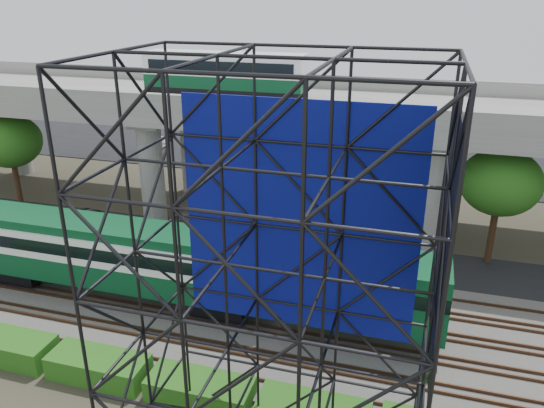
% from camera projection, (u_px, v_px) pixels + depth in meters
% --- Properties ---
extents(ground, '(140.00, 140.00, 0.00)m').
position_uv_depth(ground, '(216.00, 337.00, 27.18)').
color(ground, '#474233').
rests_on(ground, ground).
extents(ballast_bed, '(90.00, 12.00, 0.20)m').
position_uv_depth(ballast_bed, '(230.00, 314.00, 28.93)').
color(ballast_bed, slate).
rests_on(ballast_bed, ground).
extents(service_road, '(90.00, 5.00, 0.08)m').
position_uv_depth(service_road, '(273.00, 248.00, 36.51)').
color(service_road, black).
rests_on(service_road, ground).
extents(parking_lot, '(90.00, 18.00, 0.08)m').
position_uv_depth(parking_lot, '(334.00, 154.00, 57.43)').
color(parking_lot, black).
rests_on(parking_lot, ground).
extents(harbor_water, '(140.00, 40.00, 0.03)m').
position_uv_depth(harbor_water, '(360.00, 113.00, 77.02)').
color(harbor_water, '#496578').
rests_on(harbor_water, ground).
extents(rail_tracks, '(90.00, 9.52, 0.16)m').
position_uv_depth(rail_tracks, '(230.00, 312.00, 28.86)').
color(rail_tracks, '#472D1E').
rests_on(rail_tracks, ballast_bed).
extents(commuter_train, '(29.30, 3.06, 4.30)m').
position_uv_depth(commuter_train, '(147.00, 258.00, 29.13)').
color(commuter_train, black).
rests_on(commuter_train, rail_tracks).
extents(overpass, '(80.00, 12.00, 12.40)m').
position_uv_depth(overpass, '(289.00, 114.00, 38.45)').
color(overpass, '#9E9B93').
rests_on(overpass, ground).
extents(scaffold_tower, '(9.36, 6.36, 15.00)m').
position_uv_depth(scaffold_tower, '(274.00, 316.00, 15.88)').
color(scaffold_tower, black).
rests_on(scaffold_tower, ground).
extents(hedge_strip, '(34.60, 1.80, 1.20)m').
position_uv_depth(hedge_strip, '(200.00, 388.00, 22.88)').
color(hedge_strip, '#1C5112').
rests_on(hedge_strip, ground).
extents(trees, '(40.94, 16.94, 7.69)m').
position_uv_depth(trees, '(236.00, 144.00, 40.71)').
color(trees, '#382314').
rests_on(trees, ground).
extents(suv, '(4.81, 3.25, 1.22)m').
position_uv_depth(suv, '(95.00, 220.00, 39.44)').
color(suv, black).
rests_on(suv, service_road).
extents(parked_cars, '(37.86, 9.57, 1.31)m').
position_uv_depth(parked_cars, '(342.00, 150.00, 56.74)').
color(parked_cars, white).
rests_on(parked_cars, parking_lot).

